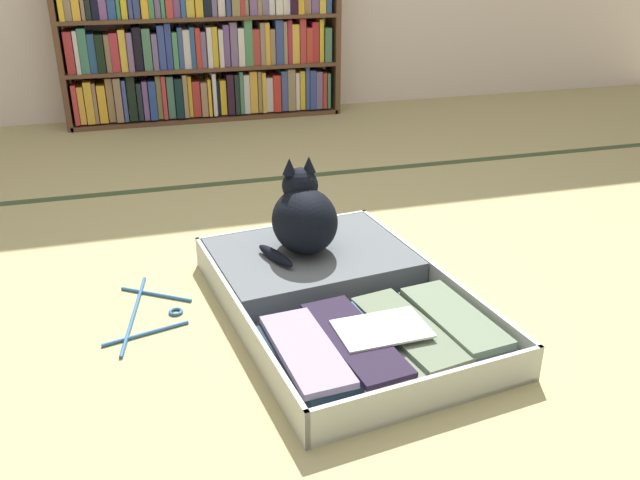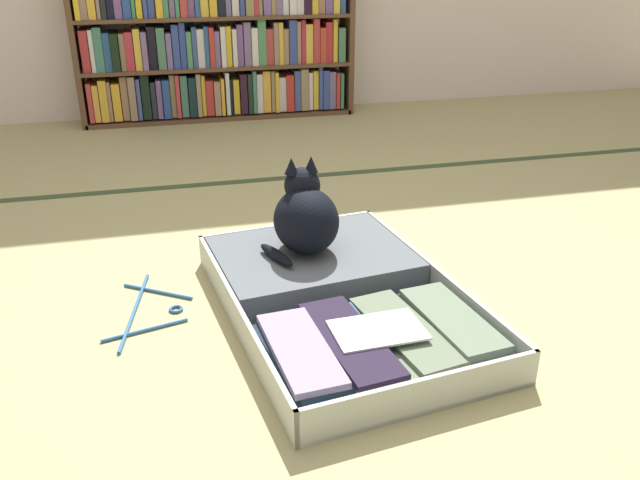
{
  "view_description": "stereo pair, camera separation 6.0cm",
  "coord_description": "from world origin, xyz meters",
  "px_view_note": "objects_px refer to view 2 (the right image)",
  "views": [
    {
      "loc": [
        -0.46,
        -1.63,
        0.97
      ],
      "look_at": [
        0.01,
        0.01,
        0.19
      ],
      "focal_mm": 37.26,
      "sensor_mm": 36.0,
      "label": 1
    },
    {
      "loc": [
        -0.4,
        -1.64,
        0.97
      ],
      "look_at": [
        0.01,
        0.01,
        0.19
      ],
      "focal_mm": 37.26,
      "sensor_mm": 36.0,
      "label": 2
    }
  ],
  "objects_px": {
    "open_suitcase": "(335,294)",
    "black_cat": "(304,217)",
    "clothes_hanger": "(148,310)",
    "bookshelf": "(218,44)"
  },
  "relations": [
    {
      "from": "black_cat",
      "to": "clothes_hanger",
      "type": "xyz_separation_m",
      "value": [
        -0.48,
        -0.1,
        -0.2
      ]
    },
    {
      "from": "bookshelf",
      "to": "clothes_hanger",
      "type": "bearing_deg",
      "value": -101.56
    },
    {
      "from": "open_suitcase",
      "to": "bookshelf",
      "type": "bearing_deg",
      "value": 91.82
    },
    {
      "from": "open_suitcase",
      "to": "clothes_hanger",
      "type": "relative_size",
      "value": 2.37
    },
    {
      "from": "black_cat",
      "to": "clothes_hanger",
      "type": "distance_m",
      "value": 0.53
    },
    {
      "from": "open_suitcase",
      "to": "black_cat",
      "type": "xyz_separation_m",
      "value": [
        -0.04,
        0.2,
        0.16
      ]
    },
    {
      "from": "clothes_hanger",
      "to": "bookshelf",
      "type": "bearing_deg",
      "value": 78.44
    },
    {
      "from": "bookshelf",
      "to": "clothes_hanger",
      "type": "height_order",
      "value": "bookshelf"
    },
    {
      "from": "open_suitcase",
      "to": "black_cat",
      "type": "distance_m",
      "value": 0.26
    },
    {
      "from": "bookshelf",
      "to": "black_cat",
      "type": "height_order",
      "value": "bookshelf"
    }
  ]
}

